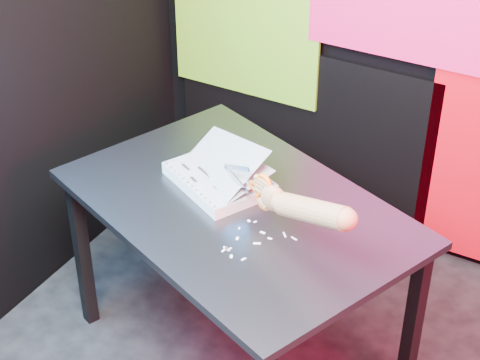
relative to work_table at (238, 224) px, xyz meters
The scene contains 6 objects.
room 0.97m from the work_table, 41.02° to the right, with size 3.01×3.01×2.71m.
work_table is the anchor object (origin of this frame).
printout_stack 0.18m from the work_table, 147.90° to the left, with size 0.45×0.40×0.19m.
scissors 0.24m from the work_table, 21.60° to the right, with size 0.23×0.10×0.14m.
hand_forearm 0.42m from the work_table, 21.03° to the right, with size 0.42×0.19×0.18m.
paper_clippings 0.24m from the work_table, 49.70° to the right, with size 0.20×0.22×0.00m.
Camera 1 is at (0.62, -1.55, 2.39)m, focal length 60.00 mm.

